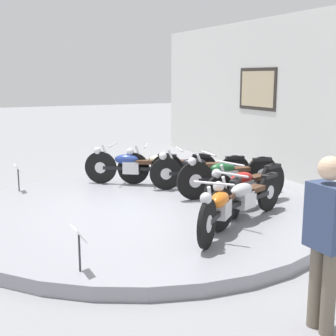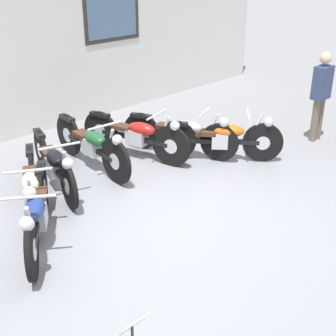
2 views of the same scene
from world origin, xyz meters
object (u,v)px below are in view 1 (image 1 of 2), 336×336
Objects in this scene: motorcycle_red at (245,184)px; motorcycle_silver at (245,196)px; motorcycle_green at (227,174)px; motorcycle_orange at (222,206)px; motorcycle_black at (199,169)px; info_placard_front_right at (79,240)px; visitor_standing at (326,235)px; motorcycle_blue at (131,165)px; motorcycle_cream at (165,165)px; info_placard_front_left at (18,172)px.

motorcycle_red is 0.73m from motorcycle_silver.
motorcycle_green is at bearing 168.51° from motorcycle_red.
motorcycle_silver is 1.19× the size of motorcycle_orange.
motorcycle_black is 4.20m from info_placard_front_right.
visitor_standing is (3.92, -1.57, 0.34)m from motorcycle_green.
motorcycle_green is at bearing 121.97° from info_placard_front_right.
motorcycle_blue reaches higher than info_placard_front_right.
info_placard_front_right is at bearing -29.76° from motorcycle_blue.
motorcycle_cream is 3.04m from motorcycle_orange.
motorcycle_green is at bearing 11.67° from motorcycle_black.
motorcycle_silver is 2.78m from visitor_standing.
motorcycle_red reaches higher than info_placard_front_right.
motorcycle_green reaches higher than motorcycle_orange.
visitor_standing reaches higher than motorcycle_black.
motorcycle_blue is 3.27m from motorcycle_orange.
motorcycle_orange is (0.88, -1.03, -0.01)m from motorcycle_red.
motorcycle_green is 1.25× the size of visitor_standing.
motorcycle_orange is 2.34m from visitor_standing.
motorcycle_cream is 1.14× the size of motorcycle_orange.
motorcycle_silver is 3.59× the size of info_placard_front_right.
motorcycle_green is 3.95× the size of info_placard_front_right.
motorcycle_black is at bearing 35.74° from motorcycle_cream.
motorcycle_red reaches higher than info_placard_front_left.
motorcycle_blue is 2.01m from motorcycle_green.
info_placard_front_left is (-0.70, -2.71, -0.01)m from motorcycle_cream.
motorcycle_red is at bearing -11.49° from motorcycle_green.
motorcycle_orange is 2.15m from info_placard_front_right.
motorcycle_green is at bearing 35.94° from motorcycle_blue.
motorcycle_red is 4.20m from info_placard_front_left.
visitor_standing is (5.55, -0.39, 0.35)m from motorcycle_blue.
visitor_standing is (4.67, -1.41, 0.36)m from motorcycle_black.
motorcycle_black is at bearing 67.61° from info_placard_front_left.
info_placard_front_left is at bearing -121.89° from motorcycle_green.
motorcycle_blue is 0.94× the size of motorcycle_cream.
motorcycle_silver reaches higher than info_placard_front_right.
motorcycle_blue is at bearing -168.61° from motorcycle_silver.
motorcycle_blue is 1.35m from motorcycle_black.
motorcycle_green is at bearing 23.33° from motorcycle_cream.
motorcycle_blue is at bearing -115.50° from motorcycle_cream.
motorcycle_black is (0.88, 1.03, -0.01)m from motorcycle_blue.
motorcycle_blue reaches higher than info_placard_front_left.
motorcycle_orange is at bearing -11.39° from motorcycle_cream.
visitor_standing reaches higher than info_placard_front_left.
visitor_standing is (1.87, 1.71, 0.37)m from info_placard_front_right.
motorcycle_green is (1.63, 1.18, 0.01)m from motorcycle_blue.
motorcycle_cream and motorcycle_orange have the same top height.
motorcycle_black is at bearing -179.94° from motorcycle_red.
motorcycle_silver is 4.33m from info_placard_front_left.
motorcycle_cream is at bearing 169.33° from visitor_standing.
motorcycle_blue is 3.03m from motorcycle_silver.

